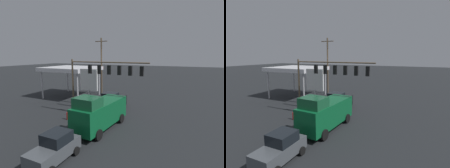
{
  "view_description": "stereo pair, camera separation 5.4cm",
  "coord_description": "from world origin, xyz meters",
  "views": [
    {
      "loc": [
        -8.65,
        16.41,
        7.17
      ],
      "look_at": [
        0.0,
        -2.0,
        3.76
      ],
      "focal_mm": 28.0,
      "sensor_mm": 36.0,
      "label": 1
    },
    {
      "loc": [
        -8.7,
        16.39,
        7.17
      ],
      "look_at": [
        0.0,
        -2.0,
        3.76
      ],
      "focal_mm": 28.0,
      "sensor_mm": 36.0,
      "label": 2
    }
  ],
  "objects": [
    {
      "name": "ground_plane",
      "position": [
        0.0,
        0.0,
        0.0
      ],
      "size": [
        200.0,
        200.0,
        0.0
      ],
      "primitive_type": "plane",
      "color": "black"
    },
    {
      "name": "traffic_signal_assembly",
      "position": [
        0.45,
        -0.73,
        5.18
      ],
      "size": [
        9.51,
        0.43,
        6.65
      ],
      "color": "brown",
      "rests_on": "ground"
    },
    {
      "name": "utility_pole",
      "position": [
        6.69,
        -11.72,
        5.36
      ],
      "size": [
        2.4,
        0.26,
        10.15
      ],
      "color": "brown",
      "rests_on": "ground"
    },
    {
      "name": "gas_station_canopy",
      "position": [
        10.23,
        -7.51,
        4.77
      ],
      "size": [
        8.27,
        7.68,
        5.14
      ],
      "color": "silver",
      "rests_on": "ground"
    },
    {
      "name": "price_sign",
      "position": [
        3.68,
        -2.72,
        3.77
      ],
      "size": [
        2.54,
        0.27,
        5.36
      ],
      "color": "#B7B7BC",
      "rests_on": "ground"
    },
    {
      "name": "hatchback_crossing",
      "position": [
        -0.49,
        8.15,
        0.95
      ],
      "size": [
        1.96,
        3.8,
        1.97
      ],
      "rotation": [
        0.0,
        0.0,
        1.57
      ],
      "color": "#474C51",
      "rests_on": "ground"
    },
    {
      "name": "delivery_truck",
      "position": [
        -0.72,
        2.28,
        1.69
      ],
      "size": [
        2.89,
        6.93,
        3.58
      ],
      "rotation": [
        0.0,
        0.0,
        1.51
      ],
      "color": "#0C592D",
      "rests_on": "ground"
    },
    {
      "name": "pickup_parked",
      "position": [
        0.78,
        -3.85,
        1.11
      ],
      "size": [
        2.27,
        5.2,
        2.4
      ],
      "rotation": [
        0.0,
        0.0,
        1.57
      ],
      "color": "black",
      "rests_on": "ground"
    },
    {
      "name": "fire_hydrant",
      "position": [
        3.78,
        1.66,
        0.44
      ],
      "size": [
        0.24,
        0.24,
        0.88
      ],
      "color": "red",
      "rests_on": "ground"
    }
  ]
}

